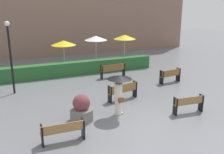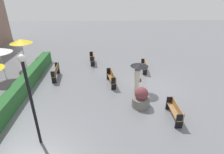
% 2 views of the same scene
% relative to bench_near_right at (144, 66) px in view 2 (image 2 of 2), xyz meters
% --- Properties ---
extents(ground_plane, '(60.00, 60.00, 0.00)m').
position_rel_bench_near_right_xyz_m(ground_plane, '(-2.74, 0.34, -0.52)').
color(ground_plane, slate).
extents(bench_near_right, '(1.58, 0.44, 0.86)m').
position_rel_bench_near_right_xyz_m(bench_near_right, '(0.00, 0.00, 0.00)').
color(bench_near_right, '#9E7242').
rests_on(bench_near_right, ground).
extents(bench_far_right, '(1.58, 0.53, 0.90)m').
position_rel_bench_near_right_xyz_m(bench_far_right, '(2.04, 4.42, 0.02)').
color(bench_far_right, olive).
rests_on(bench_far_right, ground).
extents(bench_mid_center, '(1.81, 0.62, 0.92)m').
position_rel_bench_near_right_xyz_m(bench_mid_center, '(-2.16, 2.83, 0.03)').
color(bench_mid_center, olive).
rests_on(bench_mid_center, ground).
extents(bench_near_left, '(1.71, 0.40, 0.83)m').
position_rel_bench_near_right_xyz_m(bench_near_left, '(-6.19, -0.34, -0.02)').
color(bench_near_left, '#9E7242').
rests_on(bench_near_left, ground).
extents(bench_back_row, '(1.89, 0.45, 0.94)m').
position_rel_bench_near_right_xyz_m(bench_back_row, '(-0.94, 7.07, 0.05)').
color(bench_back_row, brown).
rests_on(bench_back_row, ground).
extents(pedestrian_with_umbrella, '(1.15, 1.15, 1.96)m').
position_rel_bench_near_right_xyz_m(pedestrian_with_umbrella, '(-3.18, 1.13, 0.85)').
color(pedestrian_with_umbrella, silver).
rests_on(pedestrian_with_umbrella, ground).
extents(planter_pot, '(1.05, 1.05, 1.24)m').
position_rel_bench_near_right_xyz_m(planter_pot, '(-4.99, 1.24, 0.01)').
color(planter_pot, slate).
rests_on(planter_pot, ground).
extents(lamp_post, '(0.28, 0.28, 4.18)m').
position_rel_bench_near_right_xyz_m(lamp_post, '(-7.60, 6.29, 2.02)').
color(lamp_post, black).
rests_on(lamp_post, ground).
extents(patio_umbrella_yellow_far, '(1.83, 1.83, 2.50)m').
position_rel_bench_near_right_xyz_m(patio_umbrella_yellow_far, '(1.49, 10.31, 1.80)').
color(patio_umbrella_yellow_far, silver).
rests_on(patio_umbrella_yellow_far, ground).
extents(hedge_strip, '(12.22, 0.70, 0.96)m').
position_rel_bench_near_right_xyz_m(hedge_strip, '(-3.33, 8.74, -0.04)').
color(hedge_strip, '#28602D').
rests_on(hedge_strip, ground).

